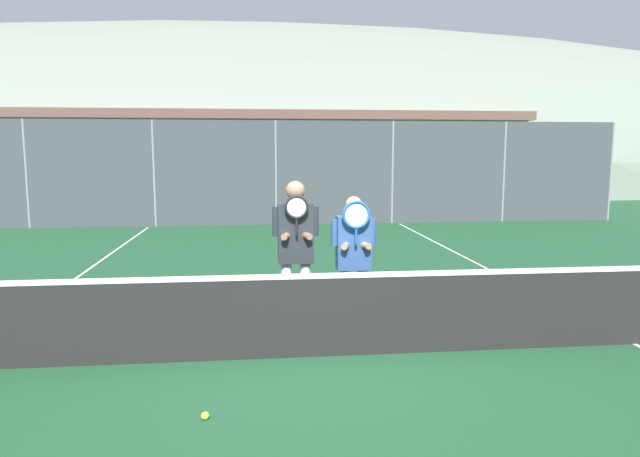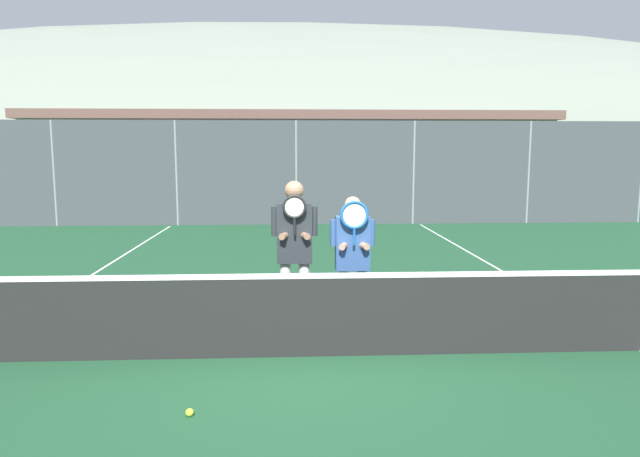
{
  "view_description": "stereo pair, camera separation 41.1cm",
  "coord_description": "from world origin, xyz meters",
  "px_view_note": "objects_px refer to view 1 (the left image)",
  "views": [
    {
      "loc": [
        -0.56,
        -5.92,
        2.22
      ],
      "look_at": [
        0.2,
        0.98,
        1.27
      ],
      "focal_mm": 32.0,
      "sensor_mm": 36.0,
      "label": 1
    },
    {
      "loc": [
        -0.15,
        -5.96,
        2.22
      ],
      "look_at": [
        0.2,
        0.98,
        1.27
      ],
      "focal_mm": 32.0,
      "sensor_mm": 36.0,
      "label": 2
    }
  ],
  "objects_px": {
    "car_center": "(356,187)",
    "tennis_ball_on_court": "(205,416)",
    "car_far_left": "(80,188)",
    "player_leftmost": "(296,245)",
    "player_center_left": "(354,254)",
    "car_left_of_center": "(224,187)"
  },
  "relations": [
    {
      "from": "player_center_left",
      "to": "car_far_left",
      "type": "bearing_deg",
      "value": 117.59
    },
    {
      "from": "player_center_left",
      "to": "car_center",
      "type": "bearing_deg",
      "value": 79.93
    },
    {
      "from": "player_center_left",
      "to": "car_center",
      "type": "height_order",
      "value": "car_center"
    },
    {
      "from": "player_center_left",
      "to": "car_left_of_center",
      "type": "xyz_separation_m",
      "value": [
        -2.33,
        13.97,
        -0.05
      ]
    },
    {
      "from": "player_center_left",
      "to": "car_center",
      "type": "xyz_separation_m",
      "value": [
        2.49,
        14.05,
        -0.07
      ]
    },
    {
      "from": "player_leftmost",
      "to": "car_far_left",
      "type": "bearing_deg",
      "value": 115.35
    },
    {
      "from": "player_leftmost",
      "to": "tennis_ball_on_court",
      "type": "relative_size",
      "value": 27.54
    },
    {
      "from": "car_far_left",
      "to": "tennis_ball_on_court",
      "type": "distance_m",
      "value": 16.89
    },
    {
      "from": "player_leftmost",
      "to": "car_far_left",
      "type": "height_order",
      "value": "car_far_left"
    },
    {
      "from": "car_far_left",
      "to": "player_center_left",
      "type": "bearing_deg",
      "value": -62.41
    },
    {
      "from": "player_center_left",
      "to": "car_center",
      "type": "distance_m",
      "value": 14.27
    },
    {
      "from": "car_far_left",
      "to": "tennis_ball_on_court",
      "type": "bearing_deg",
      "value": -70.5
    },
    {
      "from": "car_far_left",
      "to": "car_center",
      "type": "xyz_separation_m",
      "value": [
        9.72,
        0.22,
        -0.03
      ]
    },
    {
      "from": "player_center_left",
      "to": "car_far_left",
      "type": "height_order",
      "value": "car_far_left"
    },
    {
      "from": "car_left_of_center",
      "to": "tennis_ball_on_court",
      "type": "xyz_separation_m",
      "value": [
        0.74,
        -16.04,
        -0.91
      ]
    },
    {
      "from": "car_center",
      "to": "tennis_ball_on_court",
      "type": "relative_size",
      "value": 66.61
    },
    {
      "from": "car_center",
      "to": "car_far_left",
      "type": "bearing_deg",
      "value": -178.68
    },
    {
      "from": "player_leftmost",
      "to": "player_center_left",
      "type": "distance_m",
      "value": 0.7
    },
    {
      "from": "car_far_left",
      "to": "car_center",
      "type": "bearing_deg",
      "value": 1.32
    },
    {
      "from": "player_leftmost",
      "to": "car_center",
      "type": "bearing_deg",
      "value": 77.19
    },
    {
      "from": "car_far_left",
      "to": "tennis_ball_on_court",
      "type": "height_order",
      "value": "car_far_left"
    },
    {
      "from": "car_left_of_center",
      "to": "tennis_ball_on_court",
      "type": "height_order",
      "value": "car_left_of_center"
    }
  ]
}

